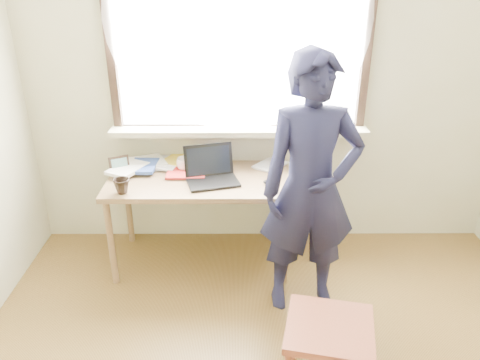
{
  "coord_description": "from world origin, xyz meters",
  "views": [
    {
      "loc": [
        -0.2,
        -1.31,
        2.04
      ],
      "look_at": [
        -0.2,
        0.95,
        0.98
      ],
      "focal_mm": 35.0,
      "sensor_mm": 36.0,
      "label": 1
    }
  ],
  "objects_px": {
    "work_chair": "(329,336)",
    "person": "(311,189)",
    "mug_dark": "(122,186)",
    "desk": "(200,187)",
    "laptop": "(211,173)",
    "mug_white": "(185,164)"
  },
  "relations": [
    {
      "from": "mug_dark",
      "to": "laptop",
      "type": "bearing_deg",
      "value": 19.07
    },
    {
      "from": "desk",
      "to": "mug_white",
      "type": "distance_m",
      "value": 0.21
    },
    {
      "from": "desk",
      "to": "mug_white",
      "type": "xyz_separation_m",
      "value": [
        -0.11,
        0.13,
        0.12
      ]
    },
    {
      "from": "mug_white",
      "to": "mug_dark",
      "type": "xyz_separation_m",
      "value": [
        -0.37,
        -0.36,
        0.0
      ]
    },
    {
      "from": "mug_dark",
      "to": "desk",
      "type": "bearing_deg",
      "value": 25.27
    },
    {
      "from": "desk",
      "to": "laptop",
      "type": "xyz_separation_m",
      "value": [
        0.08,
        -0.03,
        0.13
      ]
    },
    {
      "from": "mug_white",
      "to": "mug_dark",
      "type": "distance_m",
      "value": 0.52
    },
    {
      "from": "mug_dark",
      "to": "work_chair",
      "type": "xyz_separation_m",
      "value": [
        1.2,
        -0.95,
        -0.36
      ]
    },
    {
      "from": "laptop",
      "to": "work_chair",
      "type": "distance_m",
      "value": 1.36
    },
    {
      "from": "work_chair",
      "to": "person",
      "type": "height_order",
      "value": "person"
    },
    {
      "from": "desk",
      "to": "work_chair",
      "type": "xyz_separation_m",
      "value": [
        0.71,
        -1.18,
        -0.25
      ]
    },
    {
      "from": "mug_white",
      "to": "work_chair",
      "type": "bearing_deg",
      "value": -57.79
    },
    {
      "from": "work_chair",
      "to": "person",
      "type": "distance_m",
      "value": 0.86
    },
    {
      "from": "desk",
      "to": "laptop",
      "type": "height_order",
      "value": "laptop"
    },
    {
      "from": "desk",
      "to": "person",
      "type": "height_order",
      "value": "person"
    },
    {
      "from": "mug_white",
      "to": "person",
      "type": "distance_m",
      "value": 1.01
    },
    {
      "from": "laptop",
      "to": "mug_dark",
      "type": "xyz_separation_m",
      "value": [
        -0.57,
        -0.2,
        -0.01
      ]
    },
    {
      "from": "person",
      "to": "mug_dark",
      "type": "bearing_deg",
      "value": 164.93
    },
    {
      "from": "desk",
      "to": "person",
      "type": "bearing_deg",
      "value": -33.28
    },
    {
      "from": "desk",
      "to": "mug_dark",
      "type": "height_order",
      "value": "mug_dark"
    },
    {
      "from": "work_chair",
      "to": "desk",
      "type": "bearing_deg",
      "value": 121.17
    },
    {
      "from": "mug_white",
      "to": "person",
      "type": "height_order",
      "value": "person"
    }
  ]
}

